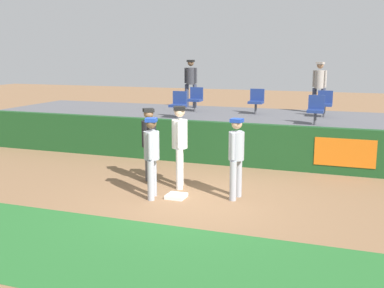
# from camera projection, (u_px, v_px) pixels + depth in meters

# --- Properties ---
(ground_plane) EXTENTS (60.00, 60.00, 0.00)m
(ground_plane) POSITION_uv_depth(u_px,v_px,m) (190.00, 199.00, 10.02)
(ground_plane) COLOR #846042
(grass_foreground_strip) EXTENTS (18.00, 2.80, 0.01)m
(grass_foreground_strip) POSITION_uv_depth(u_px,v_px,m) (123.00, 254.00, 7.23)
(grass_foreground_strip) COLOR #26662B
(grass_foreground_strip) RESTS_ON ground_plane
(first_base) EXTENTS (0.40, 0.40, 0.08)m
(first_base) POSITION_uv_depth(u_px,v_px,m) (176.00, 196.00, 10.07)
(first_base) COLOR white
(first_base) RESTS_ON ground_plane
(player_fielder_home) EXTENTS (0.45, 0.61, 1.89)m
(player_fielder_home) POSITION_uv_depth(u_px,v_px,m) (180.00, 141.00, 10.69)
(player_fielder_home) COLOR white
(player_fielder_home) RESTS_ON ground_plane
(player_runner_visitor) EXTENTS (0.37, 0.48, 1.73)m
(player_runner_visitor) POSITION_uv_depth(u_px,v_px,m) (236.00, 153.00, 9.85)
(player_runner_visitor) COLOR #9EA3AD
(player_runner_visitor) RESTS_ON ground_plane
(player_coach_visitor) EXTENTS (0.40, 0.47, 1.73)m
(player_coach_visitor) POSITION_uv_depth(u_px,v_px,m) (152.00, 152.00, 9.88)
(player_coach_visitor) COLOR #9EA3AD
(player_coach_visitor) RESTS_ON ground_plane
(player_umpire) EXTENTS (0.47, 0.47, 1.79)m
(player_umpire) POSITION_uv_depth(u_px,v_px,m) (149.00, 140.00, 11.06)
(player_umpire) COLOR #4C4C51
(player_umpire) RESTS_ON ground_plane
(field_wall) EXTENTS (18.00, 0.26, 1.20)m
(field_wall) POSITION_uv_depth(u_px,v_px,m) (230.00, 144.00, 12.90)
(field_wall) COLOR #19471E
(field_wall) RESTS_ON ground_plane
(bleacher_platform) EXTENTS (18.00, 4.80, 1.04)m
(bleacher_platform) POSITION_uv_depth(u_px,v_px,m) (251.00, 132.00, 15.29)
(bleacher_platform) COLOR #59595E
(bleacher_platform) RESTS_ON ground_plane
(seat_front_left) EXTENTS (0.47, 0.44, 0.84)m
(seat_front_left) POSITION_uv_depth(u_px,v_px,m) (179.00, 103.00, 14.75)
(seat_front_left) COLOR #4C4C51
(seat_front_left) RESTS_ON bleacher_platform
(seat_back_center) EXTENTS (0.48, 0.44, 0.84)m
(seat_back_center) POSITION_uv_depth(u_px,v_px,m) (256.00, 100.00, 15.72)
(seat_back_center) COLOR #4C4C51
(seat_back_center) RESTS_ON bleacher_platform
(seat_back_right) EXTENTS (0.46, 0.44, 0.84)m
(seat_back_right) POSITION_uv_depth(u_px,v_px,m) (325.00, 102.00, 14.98)
(seat_back_right) COLOR #4C4C51
(seat_back_right) RESTS_ON bleacher_platform
(seat_front_right) EXTENTS (0.46, 0.44, 0.84)m
(seat_front_right) POSITION_uv_depth(u_px,v_px,m) (316.00, 108.00, 13.35)
(seat_front_right) COLOR #4C4C51
(seat_front_right) RESTS_ON bleacher_platform
(seat_back_left) EXTENTS (0.47, 0.44, 0.84)m
(seat_back_left) POSITION_uv_depth(u_px,v_px,m) (196.00, 98.00, 16.44)
(seat_back_left) COLOR #4C4C51
(seat_back_left) RESTS_ON bleacher_platform
(spectator_hooded) EXTENTS (0.50, 0.34, 1.77)m
(spectator_hooded) POSITION_uv_depth(u_px,v_px,m) (191.00, 80.00, 17.47)
(spectator_hooded) COLOR #33384C
(spectator_hooded) RESTS_ON bleacher_platform
(spectator_capped) EXTENTS (0.47, 0.40, 1.73)m
(spectator_capped) POSITION_uv_depth(u_px,v_px,m) (319.00, 84.00, 15.84)
(spectator_capped) COLOR #33384C
(spectator_capped) RESTS_ON bleacher_platform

